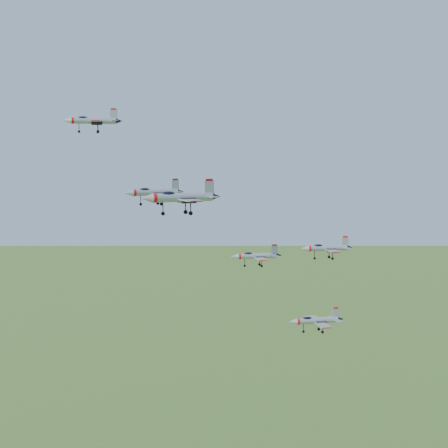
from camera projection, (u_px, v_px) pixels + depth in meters
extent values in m
cylinder|color=#979DA3|center=(94.00, 121.00, 125.09)|extent=(8.78, 1.31, 1.27)
cone|color=#979DA3|center=(67.00, 120.00, 123.91)|extent=(1.76, 1.28, 1.27)
cone|color=black|center=(119.00, 121.00, 126.23)|extent=(1.37, 1.08, 1.08)
ellipsoid|color=black|center=(83.00, 118.00, 124.56)|extent=(2.15, 0.92, 0.80)
cube|color=#979DA3|center=(95.00, 121.00, 122.52)|extent=(2.26, 4.30, 0.14)
cube|color=#979DA3|center=(94.00, 123.00, 127.81)|extent=(2.26, 4.30, 0.14)
cube|color=#979DA3|center=(114.00, 114.00, 125.85)|extent=(1.46, 0.12, 2.05)
cube|color=red|center=(114.00, 109.00, 125.73)|extent=(1.07, 0.14, 0.34)
cylinder|color=#979DA3|center=(155.00, 192.00, 119.13)|extent=(8.92, 3.00, 1.28)
cone|color=#979DA3|center=(128.00, 193.00, 116.97)|extent=(1.99, 1.60, 1.28)
cone|color=black|center=(181.00, 192.00, 121.21)|extent=(1.56, 1.34, 1.09)
ellipsoid|color=black|center=(145.00, 190.00, 118.20)|extent=(2.30, 1.33, 0.81)
cube|color=#979DA3|center=(161.00, 194.00, 116.74)|extent=(3.07, 4.69, 0.14)
cube|color=#979DA3|center=(152.00, 193.00, 121.73)|extent=(3.07, 4.69, 0.14)
cube|color=#979DA3|center=(175.00, 185.00, 120.63)|extent=(1.47, 0.41, 2.06)
cube|color=red|center=(175.00, 179.00, 120.51)|extent=(1.09, 0.35, 0.34)
cylinder|color=#979DA3|center=(183.00, 197.00, 99.27)|extent=(10.05, 3.16, 1.44)
cone|color=#979DA3|center=(146.00, 198.00, 96.97)|extent=(2.21, 1.76, 1.44)
cone|color=black|center=(216.00, 196.00, 101.49)|extent=(1.74, 1.47, 1.22)
ellipsoid|color=black|center=(168.00, 194.00, 98.27)|extent=(2.58, 1.44, 0.91)
cube|color=#979DA3|center=(191.00, 200.00, 96.55)|extent=(3.36, 5.24, 0.15)
cube|color=#979DA3|center=(178.00, 198.00, 102.22)|extent=(3.36, 5.24, 0.15)
cube|color=#979DA3|center=(209.00, 187.00, 100.86)|extent=(1.66, 0.42, 2.32)
cube|color=red|center=(209.00, 180.00, 100.73)|extent=(1.22, 0.37, 0.39)
cylinder|color=#979DA3|center=(257.00, 256.00, 130.57)|extent=(8.15, 1.57, 1.17)
cone|color=#979DA3|center=(235.00, 256.00, 129.74)|extent=(1.68, 1.25, 1.17)
cone|color=black|center=(279.00, 255.00, 131.36)|extent=(1.31, 1.06, 0.99)
ellipsoid|color=black|center=(248.00, 254.00, 130.18)|extent=(2.02, 0.94, 0.74)
cube|color=#979DA3|center=(261.00, 259.00, 128.15)|extent=(2.26, 4.06, 0.13)
cube|color=#979DA3|center=(255.00, 255.00, 133.09)|extent=(2.26, 4.06, 0.13)
cube|color=#979DA3|center=(274.00, 250.00, 131.07)|extent=(1.35, 0.18, 1.89)
cube|color=red|center=(274.00, 245.00, 130.96)|extent=(0.99, 0.18, 0.31)
cylinder|color=#979DA3|center=(328.00, 248.00, 118.64)|extent=(7.70, 1.44, 1.11)
cone|color=#979DA3|center=(304.00, 249.00, 117.82)|extent=(1.58, 1.17, 1.11)
cone|color=black|center=(350.00, 247.00, 119.42)|extent=(1.23, 0.99, 0.94)
ellipsoid|color=black|center=(318.00, 246.00, 118.26)|extent=(1.91, 0.88, 0.70)
cube|color=#979DA3|center=(333.00, 251.00, 116.36)|extent=(2.12, 3.83, 0.12)
cube|color=#979DA3|center=(324.00, 247.00, 121.02)|extent=(2.12, 3.83, 0.12)
cube|color=#979DA3|center=(345.00, 242.00, 119.13)|extent=(1.28, 0.16, 1.79)
cube|color=red|center=(345.00, 237.00, 119.03)|extent=(0.94, 0.16, 0.30)
cylinder|color=#979DA3|center=(317.00, 320.00, 128.12)|extent=(8.84, 1.42, 1.27)
cone|color=#979DA3|center=(293.00, 322.00, 127.05)|extent=(1.79, 1.30, 1.27)
cone|color=black|center=(340.00, 319.00, 129.15)|extent=(1.39, 1.11, 1.08)
ellipsoid|color=black|center=(307.00, 319.00, 127.63)|extent=(2.17, 0.95, 0.81)
cube|color=#979DA3|center=(323.00, 325.00, 125.51)|extent=(2.33, 4.35, 0.14)
cube|color=#979DA3|center=(313.00, 318.00, 130.85)|extent=(2.33, 4.35, 0.14)
cube|color=#979DA3|center=(336.00, 313.00, 128.79)|extent=(1.47, 0.14, 2.06)
cube|color=red|center=(336.00, 308.00, 128.68)|extent=(1.08, 0.16, 0.34)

